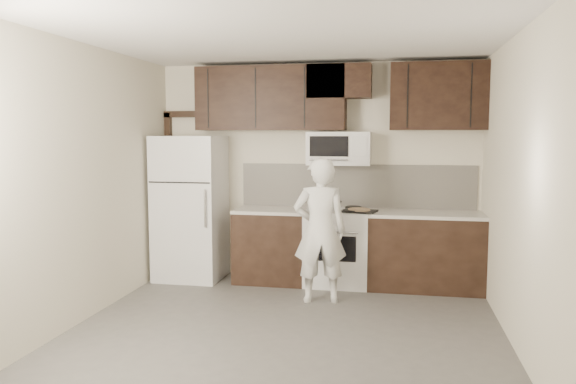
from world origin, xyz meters
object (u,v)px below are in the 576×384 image
(refrigerator, at_px, (190,208))
(person, at_px, (320,230))
(stove, at_px, (337,247))
(microwave, at_px, (339,148))

(refrigerator, bearing_deg, person, -21.96)
(stove, height_order, microwave, microwave)
(microwave, height_order, refrigerator, microwave)
(refrigerator, relative_size, person, 1.14)
(stove, height_order, person, person)
(microwave, height_order, person, microwave)
(refrigerator, height_order, person, refrigerator)
(stove, xyz_separation_m, refrigerator, (-1.85, -0.05, 0.44))
(stove, bearing_deg, microwave, 90.10)
(person, bearing_deg, microwave, -109.17)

